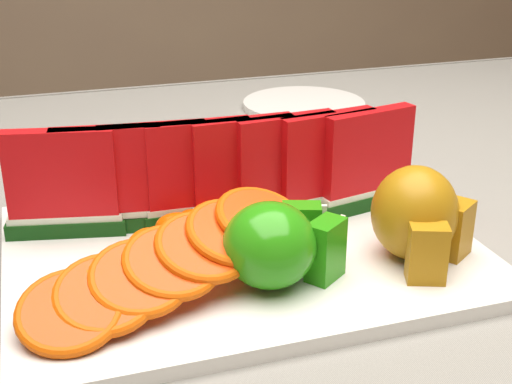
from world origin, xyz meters
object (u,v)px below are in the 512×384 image
object	(u,v)px
apple_cluster	(277,244)
pear_cluster	(418,216)
platter	(243,251)
side_plate	(304,105)

from	to	relation	value
apple_cluster	pear_cluster	bearing A→B (deg)	0.81
platter	side_plate	bearing A→B (deg)	61.99
side_plate	apple_cluster	bearing A→B (deg)	-113.87
side_plate	platter	bearing A→B (deg)	-118.01
pear_cluster	side_plate	xyz separation A→B (m)	(0.09, 0.48, -0.05)
pear_cluster	side_plate	world-z (taller)	pear_cluster
apple_cluster	side_plate	bearing A→B (deg)	66.13
platter	apple_cluster	size ratio (longest dim) A/B	3.73
platter	apple_cluster	bearing A→B (deg)	-83.45
platter	pear_cluster	world-z (taller)	pear_cluster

